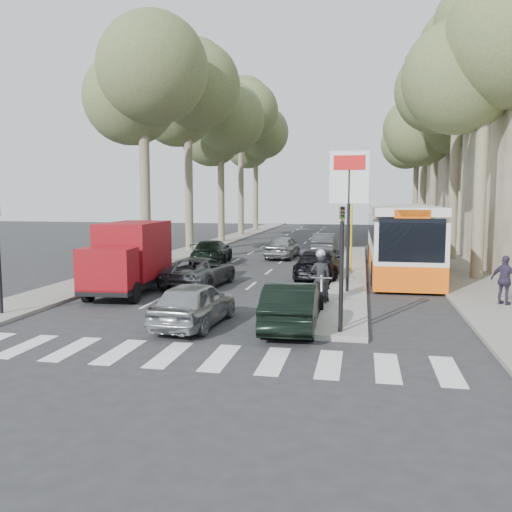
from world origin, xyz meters
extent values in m
plane|color=#28282B|center=(0.00, 0.00, 0.00)|extent=(120.00, 120.00, 0.00)
cube|color=gray|center=(8.60, 25.00, 0.06)|extent=(3.20, 70.00, 0.12)
cube|color=gray|center=(-8.00, 28.00, 0.06)|extent=(2.40, 64.00, 0.12)
cube|color=gray|center=(3.25, 11.00, 0.08)|extent=(1.50, 26.00, 0.16)
cube|color=#B7A88E|center=(15.50, 34.00, 8.00)|extent=(11.00, 20.00, 16.00)
cylinder|color=yellow|center=(3.25, -1.00, 1.75)|extent=(0.10, 0.10, 3.50)
cylinder|color=yellow|center=(3.25, 5.00, 1.75)|extent=(0.10, 0.10, 3.50)
cylinder|color=yellow|center=(3.25, 11.00, 1.75)|extent=(0.10, 0.10, 3.50)
cylinder|color=black|center=(3.25, 5.00, 2.60)|extent=(0.12, 0.12, 5.20)
cube|color=white|center=(3.25, 5.00, 4.60)|extent=(1.50, 0.10, 2.00)
cube|color=red|center=(3.25, 4.94, 5.15)|extent=(1.20, 0.02, 0.55)
cylinder|color=black|center=(3.25, -1.50, 1.60)|extent=(0.12, 0.12, 3.20)
imported|color=black|center=(3.25, -1.50, 3.10)|extent=(0.16, 0.41, 1.00)
cylinder|color=#6B604C|center=(-8.00, 12.00, 4.20)|extent=(0.56, 0.56, 8.40)
sphere|color=#485932|center=(-9.00, 12.60, 9.30)|extent=(5.20, 5.20, 5.20)
sphere|color=#485932|center=(-7.10, 11.20, 10.50)|extent=(5.80, 5.80, 5.80)
sphere|color=#485932|center=(-7.80, 13.10, 11.70)|extent=(4.80, 4.80, 4.80)
cylinder|color=#6B604C|center=(-8.10, 20.00, 4.48)|extent=(0.56, 0.56, 8.96)
sphere|color=#485932|center=(-9.10, 20.60, 9.92)|extent=(5.20, 5.20, 5.20)
sphere|color=#485932|center=(-7.20, 19.20, 11.20)|extent=(5.80, 5.80, 5.80)
sphere|color=#485932|center=(-7.90, 21.10, 12.48)|extent=(4.80, 4.80, 4.80)
cylinder|color=#6B604C|center=(-7.90, 28.00, 4.06)|extent=(0.56, 0.56, 8.12)
sphere|color=#485932|center=(-8.90, 28.60, 8.99)|extent=(5.20, 5.20, 5.20)
sphere|color=#485932|center=(-7.00, 27.20, 10.15)|extent=(5.80, 5.80, 5.80)
sphere|color=#485932|center=(-7.70, 29.10, 11.31)|extent=(4.80, 4.80, 4.80)
cylinder|color=#6B604C|center=(-8.00, 36.00, 4.76)|extent=(0.56, 0.56, 9.52)
sphere|color=#485932|center=(-9.00, 36.60, 10.54)|extent=(5.20, 5.20, 5.20)
sphere|color=#485932|center=(-7.10, 35.20, 11.90)|extent=(5.80, 5.80, 5.80)
sphere|color=#485932|center=(-7.80, 37.10, 13.26)|extent=(4.80, 4.80, 4.80)
cylinder|color=#6B604C|center=(-8.10, 44.00, 4.34)|extent=(0.56, 0.56, 8.68)
sphere|color=#485932|center=(-9.10, 44.60, 9.61)|extent=(5.20, 5.20, 5.20)
sphere|color=#485932|center=(-7.20, 43.20, 10.85)|extent=(5.80, 5.80, 5.80)
sphere|color=#485932|center=(-7.90, 45.10, 12.09)|extent=(4.80, 4.80, 4.80)
cylinder|color=#6B604C|center=(9.00, 10.00, 4.20)|extent=(0.56, 0.56, 8.40)
sphere|color=#485932|center=(8.00, 10.60, 9.30)|extent=(5.20, 5.20, 5.20)
sphere|color=#485932|center=(9.20, 11.10, 11.70)|extent=(4.80, 4.80, 4.80)
cylinder|color=#6B604C|center=(9.10, 18.00, 4.62)|extent=(0.56, 0.56, 9.24)
sphere|color=#485932|center=(8.10, 18.60, 10.23)|extent=(5.20, 5.20, 5.20)
sphere|color=#485932|center=(10.00, 17.20, 11.55)|extent=(5.80, 5.80, 5.80)
sphere|color=#485932|center=(9.30, 19.10, 12.87)|extent=(4.80, 4.80, 4.80)
cylinder|color=#6B604C|center=(8.90, 26.00, 3.92)|extent=(0.56, 0.56, 7.84)
sphere|color=#485932|center=(7.90, 26.60, 8.68)|extent=(5.20, 5.20, 5.20)
sphere|color=#485932|center=(9.80, 25.20, 9.80)|extent=(5.80, 5.80, 5.80)
sphere|color=#485932|center=(9.10, 27.10, 10.92)|extent=(4.80, 4.80, 4.80)
cylinder|color=#6B604C|center=(9.00, 34.00, 4.48)|extent=(0.56, 0.56, 8.96)
sphere|color=#485932|center=(8.00, 34.60, 9.92)|extent=(5.20, 5.20, 5.20)
sphere|color=#485932|center=(9.90, 33.20, 11.20)|extent=(5.80, 5.80, 5.80)
sphere|color=#485932|center=(9.20, 35.10, 12.48)|extent=(4.80, 4.80, 4.80)
cylinder|color=#6B604C|center=(9.10, 42.00, 4.20)|extent=(0.56, 0.56, 8.40)
sphere|color=#485932|center=(8.10, 42.60, 9.30)|extent=(5.20, 5.20, 5.20)
sphere|color=#485932|center=(10.00, 41.20, 10.50)|extent=(5.80, 5.80, 5.80)
sphere|color=#485932|center=(9.30, 43.10, 11.70)|extent=(4.80, 4.80, 4.80)
imported|color=#9FA3A7|center=(-1.10, -1.00, 0.68)|extent=(1.88, 4.11, 1.36)
imported|color=black|center=(1.80, -0.80, 0.69)|extent=(1.64, 4.26, 1.39)
imported|color=#46474D|center=(-3.05, 6.00, 0.63)|extent=(2.45, 4.69, 1.26)
imported|color=black|center=(1.80, 9.19, 0.71)|extent=(2.13, 4.94, 1.42)
imported|color=#94989B|center=(-1.11, 17.24, 0.73)|extent=(1.97, 4.39, 1.46)
imported|color=#4E5156|center=(1.26, 21.04, 0.68)|extent=(1.52, 4.15, 1.36)
imported|color=black|center=(-4.74, 13.82, 0.69)|extent=(2.43, 4.91, 1.37)
cube|color=black|center=(-5.26, 3.57, 0.49)|extent=(2.24, 5.40, 0.22)
cylinder|color=black|center=(-6.04, 1.76, 0.40)|extent=(0.31, 0.81, 0.79)
cylinder|color=black|center=(-4.28, 1.86, 0.40)|extent=(0.31, 0.81, 0.79)
cylinder|color=black|center=(-6.24, 5.11, 0.40)|extent=(0.31, 0.81, 0.79)
cylinder|color=black|center=(-4.48, 5.21, 0.40)|extent=(0.31, 0.81, 0.79)
cube|color=maroon|center=(-5.15, 1.55, 1.28)|extent=(2.01, 1.35, 1.50)
cube|color=black|center=(-5.11, 0.97, 1.46)|extent=(1.77, 0.17, 0.79)
cube|color=maroon|center=(-5.31, 4.28, 1.72)|extent=(2.24, 3.82, 2.21)
cube|color=#F75E0D|center=(5.63, 11.90, 0.63)|extent=(2.93, 13.13, 1.03)
cube|color=silver|center=(5.63, 11.90, 2.00)|extent=(2.93, 13.13, 1.71)
cube|color=black|center=(5.63, 11.90, 2.34)|extent=(2.95, 12.61, 0.97)
cube|color=silver|center=(5.63, 11.90, 3.25)|extent=(2.93, 13.13, 0.34)
cube|color=black|center=(5.67, 5.37, 2.17)|extent=(2.51, 0.08, 1.71)
cube|color=#F75E0D|center=(5.67, 5.37, 3.17)|extent=(1.37, 0.07, 0.36)
cylinder|color=black|center=(4.35, 7.69, 0.51)|extent=(0.33, 1.10, 1.09)
cylinder|color=black|center=(6.96, 7.71, 0.51)|extent=(0.33, 1.10, 1.09)
cylinder|color=black|center=(4.30, 15.83, 0.51)|extent=(0.33, 1.10, 1.09)
cylinder|color=black|center=(6.91, 15.84, 0.51)|extent=(0.33, 1.10, 1.09)
cylinder|color=black|center=(2.50, 1.53, 0.36)|extent=(0.20, 0.73, 0.72)
cylinder|color=black|center=(2.30, 3.21, 0.36)|extent=(0.20, 0.73, 0.72)
cylinder|color=silver|center=(2.49, 1.61, 0.79)|extent=(0.12, 0.46, 0.90)
cube|color=black|center=(2.39, 2.43, 0.51)|extent=(0.35, 0.87, 0.34)
cube|color=black|center=(2.42, 2.20, 0.81)|extent=(0.40, 0.54, 0.25)
cube|color=black|center=(2.35, 2.76, 0.75)|extent=(0.40, 0.77, 0.14)
cylinder|color=silver|center=(2.48, 1.68, 1.15)|extent=(0.70, 0.13, 0.05)
imported|color=black|center=(2.39, 2.43, 1.01)|extent=(0.74, 0.53, 1.90)
imported|color=black|center=(2.34, 2.88, 0.95)|extent=(0.92, 0.58, 1.78)
sphere|color=#B2B2B7|center=(2.40, 2.37, 1.90)|extent=(0.32, 0.32, 0.32)
sphere|color=#B2B2B7|center=(2.34, 2.84, 1.83)|extent=(0.32, 0.32, 0.32)
imported|color=#362D44|center=(8.68, 3.58, 0.98)|extent=(1.09, 1.02, 1.72)
imported|color=#6D5C52|center=(7.60, 12.90, 1.09)|extent=(1.31, 0.70, 1.93)
camera|label=1|loc=(3.78, -16.26, 3.86)|focal=38.00mm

